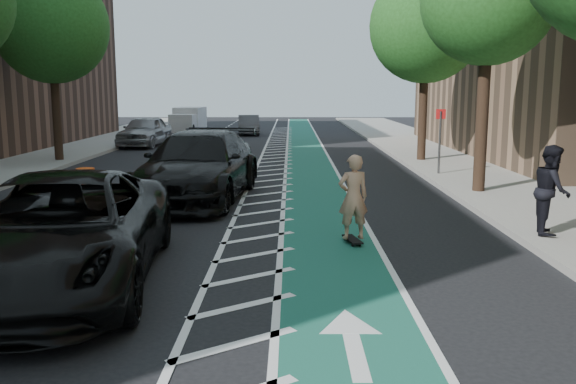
{
  "coord_description": "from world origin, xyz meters",
  "views": [
    {
      "loc": [
        2.21,
        -10.04,
        3.2
      ],
      "look_at": [
        2.15,
        2.31,
        1.1
      ],
      "focal_mm": 38.0,
      "sensor_mm": 36.0,
      "label": 1
    }
  ],
  "objects_px": {
    "skateboarder": "(353,197)",
    "barrel_a": "(86,184)",
    "suv_far": "(198,166)",
    "suv_near": "(59,232)"
  },
  "relations": [
    {
      "from": "suv_far",
      "to": "barrel_a",
      "type": "height_order",
      "value": "suv_far"
    },
    {
      "from": "skateboarder",
      "to": "barrel_a",
      "type": "relative_size",
      "value": 1.94
    },
    {
      "from": "suv_near",
      "to": "barrel_a",
      "type": "height_order",
      "value": "suv_near"
    },
    {
      "from": "skateboarder",
      "to": "suv_far",
      "type": "relative_size",
      "value": 0.26
    },
    {
      "from": "skateboarder",
      "to": "suv_far",
      "type": "bearing_deg",
      "value": -64.18
    },
    {
      "from": "suv_near",
      "to": "suv_far",
      "type": "distance_m",
      "value": 8.02
    },
    {
      "from": "suv_far",
      "to": "barrel_a",
      "type": "distance_m",
      "value": 3.37
    },
    {
      "from": "barrel_a",
      "to": "suv_far",
      "type": "bearing_deg",
      "value": -1.12
    },
    {
      "from": "skateboarder",
      "to": "barrel_a",
      "type": "xyz_separation_m",
      "value": [
        -7.3,
        5.21,
        -0.56
      ]
    },
    {
      "from": "suv_far",
      "to": "skateboarder",
      "type": "bearing_deg",
      "value": -46.61
    }
  ]
}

